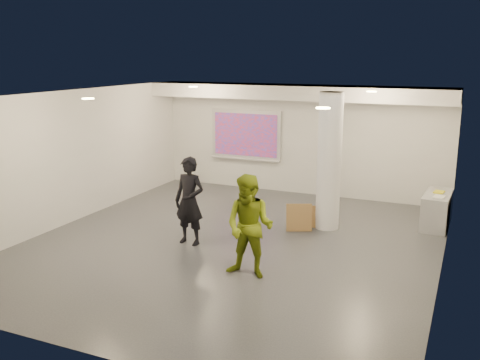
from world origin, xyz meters
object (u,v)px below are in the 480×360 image
at_px(column, 329,162).
at_px(woman, 189,201).
at_px(projection_screen, 246,135).
at_px(credenza, 437,210).
at_px(man, 250,227).

relative_size(column, woman, 1.68).
bearing_deg(projection_screen, woman, -80.43).
bearing_deg(woman, column, 46.90).
relative_size(projection_screen, woman, 1.17).
bearing_deg(projection_screen, credenza, -16.64).
bearing_deg(column, man, -99.78).
xyz_separation_m(credenza, man, (-2.77, -4.23, 0.52)).
xyz_separation_m(projection_screen, man, (2.55, -5.82, -0.63)).
height_order(column, projection_screen, column).
relative_size(credenza, man, 0.73).
bearing_deg(credenza, woman, -141.96).
relative_size(projection_screen, man, 1.16).
height_order(column, credenza, column).
distance_m(projection_screen, woman, 4.88).
relative_size(column, man, 1.66).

